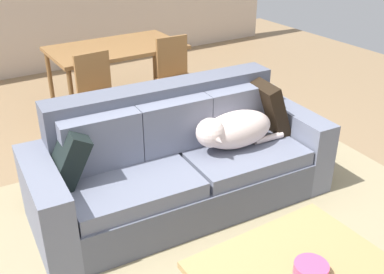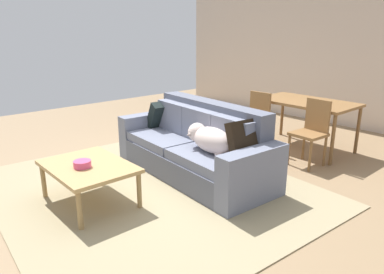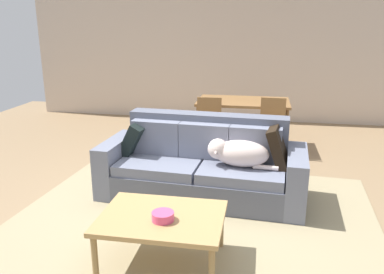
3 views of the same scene
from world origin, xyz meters
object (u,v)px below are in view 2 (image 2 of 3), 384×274
(couch, at_px, (196,148))
(dog_on_left_cushion, at_px, (209,139))
(dining_chair_near_right, at_px, (312,129))
(coffee_table, at_px, (88,169))
(throw_pillow_by_right_arm, at_px, (247,141))
(bowl_on_coffee_table, at_px, (82,164))
(throw_pillow_by_left_arm, at_px, (162,115))
(dining_chair_near_left, at_px, (255,118))
(dining_table, at_px, (306,105))

(couch, height_order, dog_on_left_cushion, couch)
(couch, relative_size, dining_chair_near_right, 2.62)
(couch, relative_size, coffee_table, 2.34)
(throw_pillow_by_right_arm, bearing_deg, bowl_on_coffee_table, -122.48)
(throw_pillow_by_right_arm, bearing_deg, throw_pillow_by_left_arm, 176.16)
(throw_pillow_by_right_arm, relative_size, dining_chair_near_left, 0.51)
(throw_pillow_by_right_arm, bearing_deg, coffee_table, -124.64)
(dining_chair_near_left, bearing_deg, dog_on_left_cushion, -74.61)
(dog_on_left_cushion, height_order, dining_chair_near_left, dining_chair_near_left)
(dog_on_left_cushion, distance_m, dining_table, 2.11)
(couch, bearing_deg, coffee_table, -91.27)
(dining_table, distance_m, dining_chair_near_left, 0.80)
(couch, bearing_deg, dog_on_left_cushion, -16.90)
(dining_table, bearing_deg, dining_chair_near_left, -126.68)
(throw_pillow_by_left_arm, bearing_deg, dog_on_left_cushion, -11.50)
(coffee_table, xyz_separation_m, bowl_on_coffee_table, (0.03, -0.07, 0.08))
(dining_table, bearing_deg, couch, -100.22)
(dog_on_left_cushion, relative_size, throw_pillow_by_left_arm, 1.94)
(coffee_table, bearing_deg, couch, 84.89)
(throw_pillow_by_left_arm, bearing_deg, couch, -6.87)
(dog_on_left_cushion, height_order, throw_pillow_by_right_arm, throw_pillow_by_right_arm)
(throw_pillow_by_left_arm, distance_m, bowl_on_coffee_table, 1.76)
(throw_pillow_by_left_arm, height_order, coffee_table, throw_pillow_by_left_arm)
(coffee_table, height_order, dining_chair_near_left, dining_chair_near_left)
(couch, bearing_deg, bowl_on_coffee_table, -89.91)
(bowl_on_coffee_table, xyz_separation_m, dining_chair_near_right, (0.90, 2.89, 0.03))
(coffee_table, distance_m, dining_table, 3.42)
(bowl_on_coffee_table, bearing_deg, dining_chair_near_right, 72.69)
(dog_on_left_cushion, relative_size, coffee_table, 0.76)
(dining_table, height_order, dining_chair_near_right, dining_chair_near_right)
(bowl_on_coffee_table, bearing_deg, dining_chair_near_left, 90.37)
(dog_on_left_cushion, height_order, dining_table, dining_table)
(couch, xyz_separation_m, dining_table, (0.35, 1.95, 0.34))
(dining_table, bearing_deg, dog_on_left_cushion, -88.79)
(dog_on_left_cushion, bearing_deg, throw_pillow_by_right_arm, 21.05)
(throw_pillow_by_left_arm, xyz_separation_m, dining_chair_near_right, (1.64, 1.29, -0.11))
(coffee_table, height_order, dining_chair_near_right, dining_chair_near_right)
(coffee_table, height_order, dining_table, dining_table)
(couch, relative_size, dining_table, 1.64)
(couch, distance_m, dog_on_left_cushion, 0.49)
(throw_pillow_by_right_arm, xyz_separation_m, dining_chair_near_left, (-0.96, 1.34, -0.14))
(throw_pillow_by_left_arm, bearing_deg, bowl_on_coffee_table, -65.06)
(throw_pillow_by_right_arm, xyz_separation_m, bowl_on_coffee_table, (-0.94, -1.48, -0.17))
(couch, distance_m, dining_chair_near_left, 1.34)
(bowl_on_coffee_table, relative_size, dining_chair_near_left, 0.20)
(couch, distance_m, bowl_on_coffee_table, 1.50)
(dining_chair_near_right, bearing_deg, throw_pillow_by_left_arm, -138.40)
(bowl_on_coffee_table, height_order, dining_chair_near_right, dining_chair_near_right)
(throw_pillow_by_right_arm, distance_m, dining_chair_near_right, 1.42)
(dining_chair_near_left, bearing_deg, throw_pillow_by_left_arm, -124.28)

